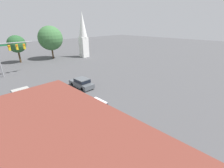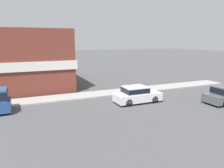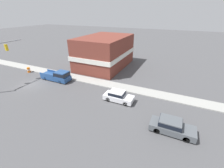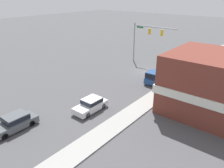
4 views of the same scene
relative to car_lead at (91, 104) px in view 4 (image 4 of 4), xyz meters
name	(u,v)px [view 4 (image 4 of 4)]	position (x,y,z in m)	size (l,w,h in m)	color
ground_plane	(148,72)	(1.59, -15.83, -0.78)	(200.00, 200.00, 0.00)	#4C4C4F
sidewalk_curb	(180,79)	(-4.11, -15.83, -0.71)	(2.40, 60.00, 0.14)	#9E9E99
near_signal_assembly	(147,35)	(4.69, -19.80, 4.71)	(8.72, 0.49, 7.49)	gray
car_lead	(91,104)	(0.00, 0.00, 0.00)	(1.81, 4.24, 1.51)	black
car_oncoming	(15,122)	(3.35, 7.49, 0.02)	(1.87, 4.58, 1.54)	black
pickup_truck_parked	(157,76)	(-1.73, -12.70, 0.16)	(1.95, 5.79, 1.92)	black
construction_barrel	(183,66)	(-2.31, -21.30, -0.24)	(0.61, 0.61, 1.07)	orange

